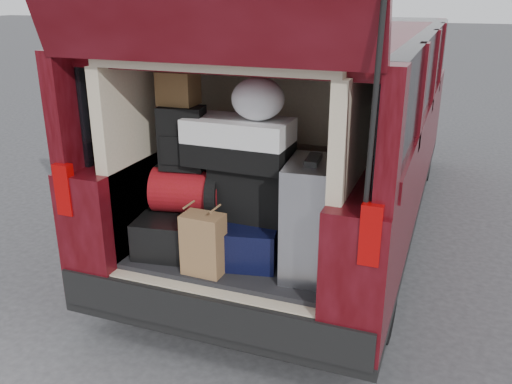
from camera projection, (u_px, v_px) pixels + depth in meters
ground at (231, 341)px, 3.42m from camera, size 80.00×80.00×0.00m
minivan at (313, 133)px, 4.73m from camera, size 1.90×5.35×2.77m
load_floor at (247, 282)px, 3.56m from camera, size 1.24×1.05×0.55m
black_hardshell at (180, 228)px, 3.42m from camera, size 0.50×0.64×0.23m
navy_hardshell at (244, 236)px, 3.31m from camera, size 0.54×0.62×0.24m
silver_roller at (311, 218)px, 3.02m from camera, size 0.31×0.46×0.66m
kraft_bag at (203, 244)px, 3.06m from camera, size 0.24×0.16×0.36m
red_duffel at (188, 190)px, 3.33m from camera, size 0.47×0.35×0.28m
black_soft_case at (252, 191)px, 3.24m from camera, size 0.46×0.28×0.33m
backpack at (182, 138)px, 3.22m from camera, size 0.29×0.21×0.38m
twotone_duffel at (239, 142)px, 3.13m from camera, size 0.62×0.33×0.27m
grocery_sack_lower at (178, 88)px, 3.18m from camera, size 0.22×0.18×0.20m
plastic_bag_center at (258, 99)px, 3.00m from camera, size 0.33×0.31×0.24m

